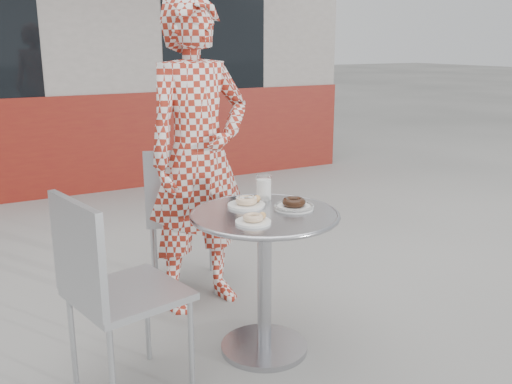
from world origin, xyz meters
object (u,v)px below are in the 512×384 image
seated_person (198,157)px  plate_far (247,202)px  chair_far (184,243)px  plate_checker (294,205)px  chair_left (128,334)px  milk_cup (264,188)px  bistro_table (265,248)px  plate_near (254,220)px

seated_person → plate_far: bearing=-96.0°
seated_person → plate_far: 0.55m
chair_far → plate_checker: bearing=122.8°
chair_left → milk_cup: (0.80, 0.23, 0.50)m
bistro_table → plate_far: (-0.02, 0.14, 0.20)m
plate_far → plate_near: size_ratio=1.15×
plate_checker → milk_cup: size_ratio=1.53×
chair_far → plate_far: size_ratio=4.88×
bistro_table → chair_left: (-0.70, -0.03, -0.26)m
plate_far → milk_cup: 0.15m
seated_person → plate_far: size_ratio=9.51×
chair_far → milk_cup: bearing=122.4°
chair_far → plate_near: chair_far is taller
plate_far → milk_cup: size_ratio=1.44×
plate_far → bistro_table: bearing=-80.6°
plate_near → plate_checker: (0.28, 0.11, -0.00)m
plate_checker → milk_cup: milk_cup is taller
plate_checker → plate_near: bearing=-158.9°
seated_person → plate_checker: 0.72m
milk_cup → plate_checker: bearing=-76.0°
chair_left → seated_person: seated_person is taller
chair_left → plate_checker: (0.86, 0.02, 0.46)m
chair_left → plate_near: 0.74m
chair_left → plate_far: (0.67, 0.16, 0.46)m
bistro_table → chair_far: 0.99m
chair_far → chair_left: chair_left is taller
seated_person → plate_checker: seated_person is taller
plate_near → chair_far: bearing=86.1°
chair_far → milk_cup: 0.92m
chair_left → plate_far: size_ratio=4.95×
seated_person → plate_near: size_ratio=10.96×
chair_left → plate_checker: 0.97m
plate_near → milk_cup: size_ratio=1.25×
chair_far → milk_cup: (0.16, -0.75, 0.51)m
bistro_table → seated_person: seated_person is taller
chair_far → chair_left: 1.17m
plate_far → chair_far: bearing=91.9°
bistro_table → plate_checker: 0.25m
plate_far → seated_person: bearing=92.9°
bistro_table → plate_near: 0.25m
plate_checker → milk_cup: 0.22m
milk_cup → plate_near: bearing=-126.1°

